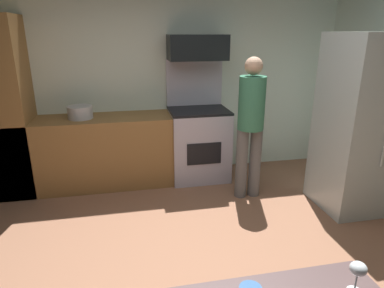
# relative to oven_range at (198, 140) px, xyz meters

# --- Properties ---
(ground_plane) EXTENTS (5.20, 4.80, 0.02)m
(ground_plane) POSITION_rel_oven_range_xyz_m (-0.45, -1.98, -0.53)
(ground_plane) COLOR #8D5E45
(wall_back) EXTENTS (5.20, 0.12, 2.60)m
(wall_back) POSITION_rel_oven_range_xyz_m (-0.45, 0.36, 0.78)
(wall_back) COLOR silver
(wall_back) RESTS_ON ground
(lower_cabinet_run) EXTENTS (2.40, 0.60, 0.90)m
(lower_cabinet_run) POSITION_rel_oven_range_xyz_m (-1.35, 0.00, -0.07)
(lower_cabinet_run) COLOR olive
(lower_cabinet_run) RESTS_ON ground
(cabinet_column) EXTENTS (0.60, 0.60, 2.10)m
(cabinet_column) POSITION_rel_oven_range_xyz_m (-2.35, 0.00, 0.53)
(cabinet_column) COLOR olive
(cabinet_column) RESTS_ON ground
(oven_range) EXTENTS (0.76, 0.65, 1.57)m
(oven_range) POSITION_rel_oven_range_xyz_m (0.00, 0.00, 0.00)
(oven_range) COLOR #B6B0C1
(oven_range) RESTS_ON ground
(microwave) EXTENTS (0.74, 0.38, 0.31)m
(microwave) POSITION_rel_oven_range_xyz_m (0.00, 0.08, 1.20)
(microwave) COLOR black
(microwave) RESTS_ON oven_range
(refrigerator) EXTENTS (0.82, 0.76, 1.91)m
(refrigerator) POSITION_rel_oven_range_xyz_m (1.58, -1.14, 0.44)
(refrigerator) COLOR #B1BFBE
(refrigerator) RESTS_ON ground
(person_cook) EXTENTS (0.31, 0.30, 1.66)m
(person_cook) POSITION_rel_oven_range_xyz_m (0.46, -0.69, 0.41)
(person_cook) COLOR #5D5D5D
(person_cook) RESTS_ON ground
(wine_glass_mid) EXTENTS (0.07, 0.07, 0.14)m
(wine_glass_mid) POSITION_rel_oven_range_xyz_m (-0.07, -3.25, 0.49)
(wine_glass_mid) COLOR silver
(wine_glass_mid) RESTS_ON counter_island
(stock_pot) EXTENTS (0.30, 0.30, 0.15)m
(stock_pot) POSITION_rel_oven_range_xyz_m (-1.48, 0.00, 0.46)
(stock_pot) COLOR #B9B8BC
(stock_pot) RESTS_ON lower_cabinet_run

